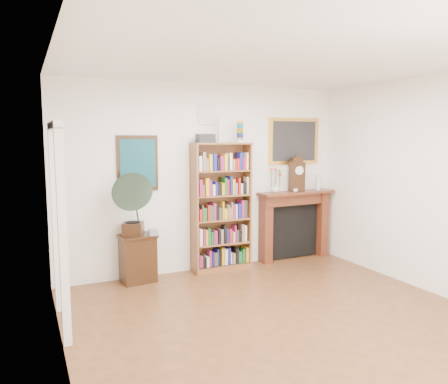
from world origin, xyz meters
The scene contains 15 objects.
room centered at (0.00, 0.00, 1.40)m, with size 4.51×5.01×2.81m.
door_casing centered at (-2.21, 1.20, 1.26)m, with size 0.08×1.02×2.17m.
teal_poster centered at (-1.05, 2.48, 1.65)m, with size 0.58×0.04×0.78m.
small_picture centered at (0.00, 2.48, 2.35)m, with size 0.26×0.04×0.30m.
gilt_painting centered at (1.55, 2.48, 1.95)m, with size 0.95×0.04×0.75m.
bookshelf centered at (0.17, 2.32, 1.08)m, with size 0.90×0.36×2.23m.
side_cabinet centered at (-1.12, 2.30, 0.34)m, with size 0.49×0.36×0.67m, color black.
fireplace centered at (1.53, 2.40, 0.67)m, with size 1.36×0.38×1.14m.
gramophone centered at (-1.16, 2.21, 1.17)m, with size 0.75×0.82×0.88m.
cd_stack centered at (-0.93, 2.18, 0.71)m, with size 0.12×0.12×0.08m, color #A6A5B1.
mantel_clock centered at (1.52, 2.34, 1.40)m, with size 0.25×0.17×0.55m.
flower_vase centered at (1.13, 2.35, 1.21)m, with size 0.14×0.14×0.14m, color silver.
teacup centered at (1.45, 2.25, 1.17)m, with size 0.08×0.08×0.06m, color silver.
bottle_left centered at (1.97, 2.36, 1.26)m, with size 0.07×0.07×0.24m, color silver.
bottle_right centered at (1.98, 2.36, 1.24)m, with size 0.06×0.06×0.20m, color silver.
Camera 1 is at (-2.52, -3.57, 2.01)m, focal length 35.00 mm.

